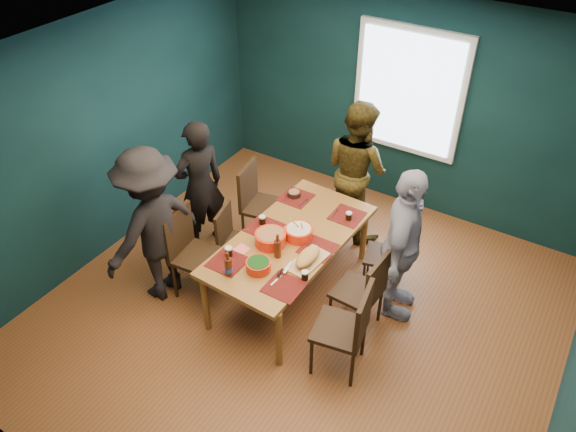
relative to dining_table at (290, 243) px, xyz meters
name	(u,v)px	position (x,y,z in m)	size (l,w,h in m)	color
room	(316,195)	(0.27, 0.01, 0.70)	(5.01, 5.01, 2.71)	brown
dining_table	(290,243)	(0.00, 0.00, 0.00)	(1.06, 2.00, 0.74)	olive
chair_left_far	(257,198)	(-0.82, 0.58, -0.09)	(0.53, 0.53, 1.00)	black
chair_left_mid	(232,237)	(-0.71, -0.06, -0.18)	(0.46, 0.46, 0.85)	black
chair_left_near	(189,247)	(-0.92, -0.52, -0.08)	(0.51, 0.51, 1.01)	black
chair_right_far	(391,251)	(0.86, 0.64, -0.18)	(0.47, 0.47, 0.84)	black
chair_right_mid	(366,288)	(0.90, -0.07, -0.12)	(0.45, 0.45, 0.95)	black
chair_right_near	(350,325)	(0.99, -0.59, -0.09)	(0.53, 0.53, 1.00)	black
person_far_left	(200,186)	(-1.31, 0.17, 0.14)	(0.60, 0.39, 1.63)	black
person_back	(356,169)	(0.06, 1.37, 0.18)	(0.83, 0.65, 1.72)	black
person_right	(402,246)	(1.06, 0.35, 0.18)	(1.00, 0.42, 1.71)	white
person_near_left	(153,226)	(-1.19, -0.72, 0.20)	(1.13, 0.65, 1.76)	black
bowl_salad	(270,238)	(-0.13, -0.18, 0.14)	(0.32, 0.32, 0.13)	red
bowl_dumpling	(299,232)	(0.06, 0.05, 0.13)	(0.28, 0.28, 0.26)	red
bowl_herbs	(258,265)	(-0.01, -0.57, 0.13)	(0.24, 0.24, 0.11)	red
cutting_board	(308,258)	(0.33, -0.23, 0.13)	(0.29, 0.58, 0.13)	tan
small_bowl	(294,194)	(-0.36, 0.65, 0.10)	(0.15, 0.15, 0.06)	black
beer_bottle_a	(228,267)	(-0.21, -0.77, 0.17)	(0.07, 0.07, 0.28)	#471B0C
beer_bottle_b	(278,248)	(0.04, -0.31, 0.18)	(0.07, 0.07, 0.27)	#471B0C
cola_glass_a	(229,251)	(-0.37, -0.55, 0.13)	(0.08, 0.08, 0.11)	black
cola_glass_b	(305,275)	(0.43, -0.45, 0.12)	(0.07, 0.07, 0.10)	black
cola_glass_c	(349,216)	(0.36, 0.59, 0.12)	(0.07, 0.07, 0.09)	black
cola_glass_d	(262,220)	(-0.37, 0.04, 0.12)	(0.07, 0.07, 0.10)	black
napkin_a	(326,250)	(0.40, 0.02, 0.07)	(0.15, 0.15, 0.00)	#F46767
napkin_b	(242,249)	(-0.32, -0.41, 0.07)	(0.13, 0.13, 0.00)	#F46767
napkin_c	(280,290)	(0.31, -0.69, 0.07)	(0.13, 0.13, 0.00)	#F46767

